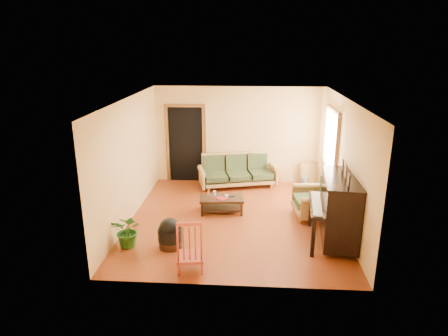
# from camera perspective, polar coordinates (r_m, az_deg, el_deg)

# --- Properties ---
(floor) EXTENTS (5.00, 5.00, 0.00)m
(floor) POSITION_cam_1_polar(r_m,az_deg,el_deg) (8.79, 1.56, -7.28)
(floor) COLOR #5F230C
(floor) RESTS_ON ground
(doorway) EXTENTS (1.08, 0.16, 2.05)m
(doorway) POSITION_cam_1_polar(r_m,az_deg,el_deg) (10.92, -5.49, 3.35)
(doorway) COLOR black
(doorway) RESTS_ON floor
(window) EXTENTS (0.12, 1.36, 1.46)m
(window) POSITION_cam_1_polar(r_m,az_deg,el_deg) (9.71, 15.13, 3.91)
(window) COLOR white
(window) RESTS_ON right_wall
(sofa) EXTENTS (2.17, 1.33, 0.87)m
(sofa) POSITION_cam_1_polar(r_m,az_deg,el_deg) (10.55, 1.99, -0.44)
(sofa) COLOR #A3753B
(sofa) RESTS_ON floor
(coffee_table) EXTENTS (1.03, 0.63, 0.36)m
(coffee_table) POSITION_cam_1_polar(r_m,az_deg,el_deg) (9.05, -0.34, -5.27)
(coffee_table) COLOR black
(coffee_table) RESTS_ON floor
(armchair) EXTENTS (0.97, 1.01, 0.93)m
(armchair) POSITION_cam_1_polar(r_m,az_deg,el_deg) (8.94, 12.49, -4.04)
(armchair) COLOR #A3753B
(armchair) RESTS_ON floor
(piano) EXTENTS (1.03, 1.57, 1.32)m
(piano) POSITION_cam_1_polar(r_m,az_deg,el_deg) (7.87, 16.15, -5.85)
(piano) COLOR black
(piano) RESTS_ON floor
(footstool) EXTENTS (0.57, 0.57, 0.43)m
(footstool) POSITION_cam_1_polar(r_m,az_deg,el_deg) (7.63, -7.71, -9.68)
(footstool) COLOR black
(footstool) RESTS_ON floor
(red_chair) EXTENTS (0.51, 0.54, 0.95)m
(red_chair) POSITION_cam_1_polar(r_m,az_deg,el_deg) (6.80, -4.91, -10.74)
(red_chair) COLOR maroon
(red_chair) RESTS_ON floor
(leaning_frame) EXTENTS (0.49, 0.23, 0.64)m
(leaning_frame) POSITION_cam_1_polar(r_m,az_deg,el_deg) (10.97, 12.00, -0.75)
(leaning_frame) COLOR #AE803A
(leaning_frame) RESTS_ON floor
(ceramic_crock) EXTENTS (0.21, 0.21, 0.24)m
(ceramic_crock) POSITION_cam_1_polar(r_m,az_deg,el_deg) (10.91, 11.45, -1.91)
(ceramic_crock) COLOR #304D90
(ceramic_crock) RESTS_ON floor
(potted_plant) EXTENTS (0.67, 0.60, 0.65)m
(potted_plant) POSITION_cam_1_polar(r_m,az_deg,el_deg) (7.75, -13.46, -8.69)
(potted_plant) COLOR #1F5217
(potted_plant) RESTS_ON floor
(book) EXTENTS (0.27, 0.27, 0.02)m
(book) POSITION_cam_1_polar(r_m,az_deg,el_deg) (8.84, -0.75, -4.52)
(book) COLOR maroon
(book) RESTS_ON coffee_table
(candle) EXTENTS (0.07, 0.07, 0.11)m
(candle) POSITION_cam_1_polar(r_m,az_deg,el_deg) (9.08, -1.35, -3.61)
(candle) COLOR silver
(candle) RESTS_ON coffee_table
(glass_jar) EXTENTS (0.09, 0.09, 0.05)m
(glass_jar) POSITION_cam_1_polar(r_m,az_deg,el_deg) (8.99, 0.36, -4.02)
(glass_jar) COLOR silver
(glass_jar) RESTS_ON coffee_table
(remote) EXTENTS (0.17, 0.09, 0.02)m
(remote) POSITION_cam_1_polar(r_m,az_deg,el_deg) (9.02, 1.02, -4.07)
(remote) COLOR black
(remote) RESTS_ON coffee_table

